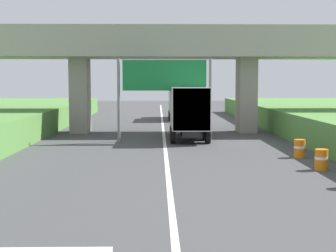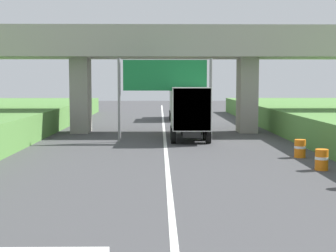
{
  "view_description": "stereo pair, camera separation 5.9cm",
  "coord_description": "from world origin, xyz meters",
  "views": [
    {
      "loc": [
        -0.39,
        0.96,
        3.78
      ],
      "look_at": [
        0.0,
        21.05,
        2.0
      ],
      "focal_mm": 53.64,
      "sensor_mm": 36.0,
      "label": 1
    },
    {
      "loc": [
        -0.33,
        0.96,
        3.78
      ],
      "look_at": [
        0.0,
        21.05,
        2.0
      ],
      "focal_mm": 53.64,
      "sensor_mm": 36.0,
      "label": 2
    }
  ],
  "objects": [
    {
      "name": "truck_yellow",
      "position": [
        1.58,
        33.74,
        1.93
      ],
      "size": [
        2.44,
        7.3,
        3.44
      ],
      "color": "black",
      "rests_on": "ground"
    },
    {
      "name": "overhead_highway_sign",
      "position": [
        0.0,
        32.19,
        3.84
      ],
      "size": [
        5.88,
        0.18,
        5.22
      ],
      "color": "slate",
      "rests_on": "ground"
    },
    {
      "name": "construction_barrel_4",
      "position": [
        6.6,
        22.08,
        0.46
      ],
      "size": [
        0.57,
        0.57,
        0.9
      ],
      "color": "orange",
      "rests_on": "ground"
    },
    {
      "name": "lane_centre_stripe",
      "position": [
        0.0,
        30.62,
        0.0
      ],
      "size": [
        0.2,
        101.23,
        0.01
      ],
      "primitive_type": "cube",
      "color": "white",
      "rests_on": "ground"
    },
    {
      "name": "overpass_bridge",
      "position": [
        0.0,
        38.27,
        5.82
      ],
      "size": [
        40.0,
        4.8,
        7.72
      ],
      "color": "#9E998E",
      "rests_on": "ground"
    },
    {
      "name": "truck_silver",
      "position": [
        1.84,
        51.29,
        1.93
      ],
      "size": [
        2.44,
        7.3,
        3.44
      ],
      "color": "black",
      "rests_on": "ground"
    },
    {
      "name": "construction_barrel_5",
      "position": [
        6.67,
        25.67,
        0.46
      ],
      "size": [
        0.57,
        0.57,
        0.9
      ],
      "color": "orange",
      "rests_on": "ground"
    }
  ]
}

